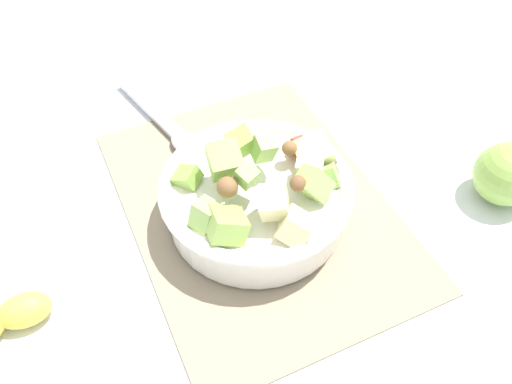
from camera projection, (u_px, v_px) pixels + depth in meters
name	position (u px, v px, depth m)	size (l,w,h in m)	color
ground_plane	(257.00, 207.00, 0.66)	(2.40, 2.40, 0.00)	silver
placemat	(257.00, 205.00, 0.66)	(0.42, 0.30, 0.01)	gray
salad_bowl	(257.00, 196.00, 0.62)	(0.22, 0.22, 0.11)	white
serving_spoon	(171.00, 128.00, 0.74)	(0.21, 0.07, 0.01)	#B7B7BC
whole_apple	(507.00, 174.00, 0.65)	(0.08, 0.08, 0.09)	#8CB74C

